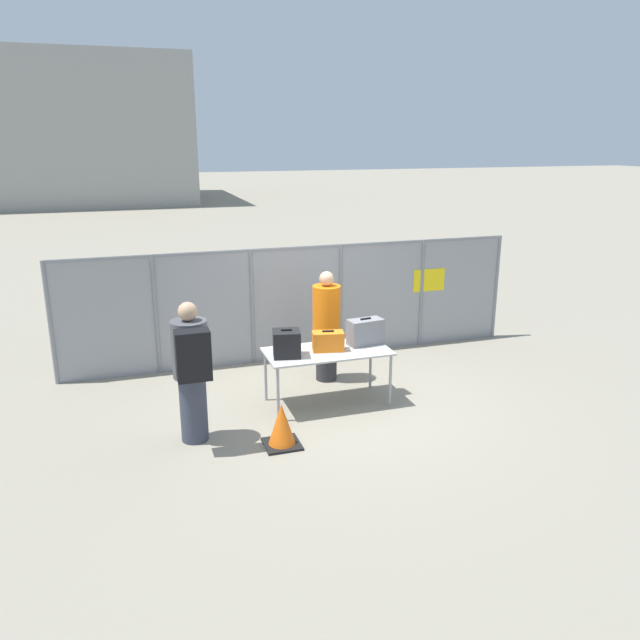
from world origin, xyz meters
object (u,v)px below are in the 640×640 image
(suitcase_grey, at_px, (365,332))
(utility_trailer, at_px, (328,300))
(inspection_table, at_px, (327,355))
(traffic_cone, at_px, (282,426))
(suitcase_black, at_px, (287,343))
(security_worker_near, at_px, (326,325))
(traveler_hooded, at_px, (192,368))
(suitcase_orange, at_px, (328,341))

(suitcase_grey, relative_size, utility_trailer, 0.13)
(inspection_table, bearing_deg, suitcase_grey, 9.35)
(traffic_cone, bearing_deg, inspection_table, 47.94)
(suitcase_black, relative_size, security_worker_near, 0.24)
(suitcase_grey, distance_m, traveler_hooded, 2.62)
(security_worker_near, distance_m, traffic_cone, 2.33)
(inspection_table, height_order, traffic_cone, inspection_table)
(security_worker_near, bearing_deg, suitcase_grey, 108.91)
(suitcase_black, bearing_deg, security_worker_near, 46.38)
(inspection_table, distance_m, traffic_cone, 1.47)
(traveler_hooded, relative_size, traffic_cone, 3.24)
(suitcase_black, distance_m, utility_trailer, 4.48)
(suitcase_grey, height_order, traveler_hooded, traveler_hooded)
(utility_trailer, distance_m, traffic_cone, 5.48)
(suitcase_black, distance_m, security_worker_near, 1.26)
(suitcase_orange, xyz_separation_m, security_worker_near, (0.26, 0.86, -0.03))
(utility_trailer, bearing_deg, suitcase_grey, -100.87)
(suitcase_black, distance_m, suitcase_orange, 0.61)
(suitcase_orange, bearing_deg, utility_trailer, 71.36)
(suitcase_grey, distance_m, security_worker_near, 0.84)
(suitcase_orange, relative_size, traveler_hooded, 0.26)
(traveler_hooded, height_order, utility_trailer, traveler_hooded)
(suitcase_orange, bearing_deg, inspection_table, -149.00)
(inspection_table, relative_size, traveler_hooded, 0.97)
(suitcase_black, xyz_separation_m, traffic_cone, (-0.34, -0.98, -0.71))
(suitcase_black, relative_size, traffic_cone, 0.76)
(suitcase_orange, height_order, traveler_hooded, traveler_hooded)
(security_worker_near, bearing_deg, traffic_cone, 53.21)
(suitcase_black, relative_size, suitcase_orange, 0.90)
(suitcase_orange, xyz_separation_m, traveler_hooded, (-1.93, -0.61, 0.06))
(security_worker_near, bearing_deg, suitcase_orange, 68.55)
(suitcase_orange, relative_size, utility_trailer, 0.12)
(suitcase_grey, bearing_deg, traveler_hooded, -164.32)
(traveler_hooded, distance_m, utility_trailer, 5.63)
(suitcase_orange, bearing_deg, traveler_hooded, -162.33)
(suitcase_black, bearing_deg, suitcase_grey, 7.01)
(inspection_table, relative_size, utility_trailer, 0.43)
(suitcase_orange, bearing_deg, traffic_cone, -132.21)
(suitcase_grey, distance_m, traffic_cone, 2.03)
(suitcase_grey, distance_m, utility_trailer, 3.96)
(traveler_hooded, height_order, traffic_cone, traveler_hooded)
(suitcase_grey, relative_size, security_worker_near, 0.31)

